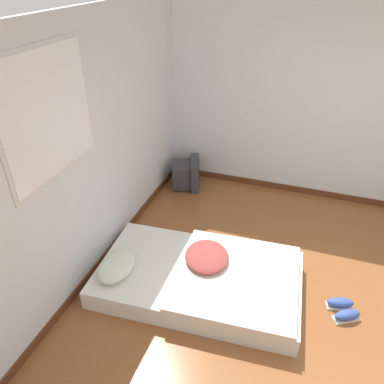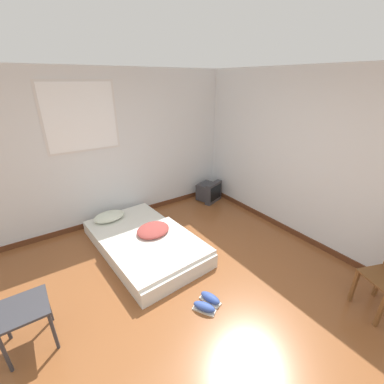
# 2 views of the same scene
# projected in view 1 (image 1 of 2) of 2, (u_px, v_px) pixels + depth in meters

# --- Properties ---
(ground_plane) EXTENTS (20.00, 20.00, 0.00)m
(ground_plane) POSITION_uv_depth(u_px,v_px,m) (349.00, 340.00, 3.38)
(ground_plane) COLOR brown
(wall_back) EXTENTS (7.26, 0.08, 2.60)m
(wall_back) POSITION_uv_depth(u_px,v_px,m) (72.00, 168.00, 3.43)
(wall_back) COLOR silver
(wall_back) RESTS_ON ground_plane
(wall_right) EXTENTS (0.08, 7.68, 2.60)m
(wall_right) POSITION_uv_depth(u_px,v_px,m) (370.00, 113.00, 4.67)
(wall_right) COLOR silver
(wall_right) RESTS_ON ground_plane
(mattress_bed) EXTENTS (1.32, 2.13, 0.36)m
(mattress_bed) POSITION_uv_depth(u_px,v_px,m) (200.00, 277.00, 3.86)
(mattress_bed) COLOR silver
(mattress_bed) RESTS_ON ground_plane
(crt_tv) EXTENTS (0.54, 0.50, 0.43)m
(crt_tv) POSITION_uv_depth(u_px,v_px,m) (187.00, 174.00, 5.56)
(crt_tv) COLOR #333338
(crt_tv) RESTS_ON ground_plane
(sneaker_pair) EXTENTS (0.34, 0.34, 0.10)m
(sneaker_pair) POSITION_uv_depth(u_px,v_px,m) (344.00, 309.00, 3.61)
(sneaker_pair) COLOR silver
(sneaker_pair) RESTS_ON ground_plane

